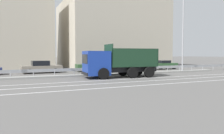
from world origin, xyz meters
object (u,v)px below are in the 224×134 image
(median_road_sign, at_px, (133,63))
(parked_car_5, at_px, (134,65))
(parked_car_6, at_px, (164,65))
(church_tower, at_px, (90,44))
(street_lamp_1, at_px, (184,26))
(parked_car_4, at_px, (93,66))
(dump_truck, at_px, (111,64))
(parked_car_3, at_px, (41,67))

(median_road_sign, distance_m, parked_car_5, 6.01)
(parked_car_6, relative_size, church_tower, 0.36)
(street_lamp_1, distance_m, parked_car_4, 12.68)
(dump_truck, bearing_deg, street_lamp_1, -74.39)
(median_road_sign, bearing_deg, dump_truck, -147.33)
(street_lamp_1, xyz_separation_m, parked_car_5, (-4.13, 5.37, -5.17))
(median_road_sign, bearing_deg, street_lamp_1, -1.80)
(parked_car_3, distance_m, parked_car_5, 12.47)
(median_road_sign, distance_m, parked_car_6, 9.82)
(median_road_sign, xyz_separation_m, church_tower, (4.92, 30.37, 3.56))
(parked_car_5, bearing_deg, parked_car_3, 83.41)
(parked_car_4, distance_m, parked_car_5, 5.94)
(parked_car_6, bearing_deg, dump_truck, -58.28)
(dump_truck, distance_m, parked_car_3, 9.89)
(dump_truck, height_order, street_lamp_1, street_lamp_1)
(dump_truck, xyz_separation_m, parked_car_5, (6.85, 7.57, -0.60))
(dump_truck, distance_m, parked_car_4, 8.05)
(parked_car_5, height_order, church_tower, church_tower)
(parked_car_3, bearing_deg, church_tower, 146.90)
(parked_car_4, bearing_deg, church_tower, 165.94)
(parked_car_4, relative_size, parked_car_5, 1.13)
(parked_car_4, xyz_separation_m, church_tower, (7.78, 24.82, 4.12))
(church_tower, bearing_deg, street_lamp_1, -85.74)
(dump_truck, xyz_separation_m, church_tower, (8.71, 32.80, 3.55))
(parked_car_5, bearing_deg, street_lamp_1, -146.40)
(median_road_sign, relative_size, parked_car_3, 0.51)
(dump_truck, height_order, parked_car_6, dump_truck)
(dump_truck, relative_size, church_tower, 0.69)
(dump_truck, relative_size, parked_car_5, 1.83)
(median_road_sign, height_order, church_tower, church_tower)
(parked_car_5, xyz_separation_m, church_tower, (1.85, 25.23, 4.15))
(street_lamp_1, height_order, parked_car_3, street_lamp_1)
(parked_car_6, bearing_deg, median_road_sign, -58.62)
(median_road_sign, xyz_separation_m, parked_car_4, (-2.86, 5.55, -0.56))
(street_lamp_1, height_order, church_tower, church_tower)
(parked_car_4, xyz_separation_m, parked_car_5, (5.92, -0.41, -0.03))
(parked_car_3, distance_m, church_tower, 28.81)
(parked_car_4, bearing_deg, street_lamp_1, 63.46)
(median_road_sign, xyz_separation_m, street_lamp_1, (7.20, -0.23, 4.58))
(parked_car_5, xyz_separation_m, parked_car_6, (5.29, -0.01, 0.01))
(dump_truck, relative_size, parked_car_6, 1.90)
(church_tower, bearing_deg, parked_car_4, -107.39)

